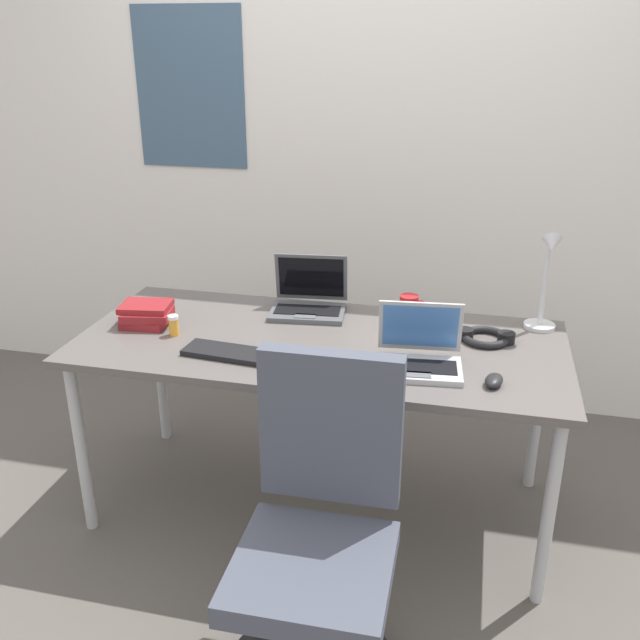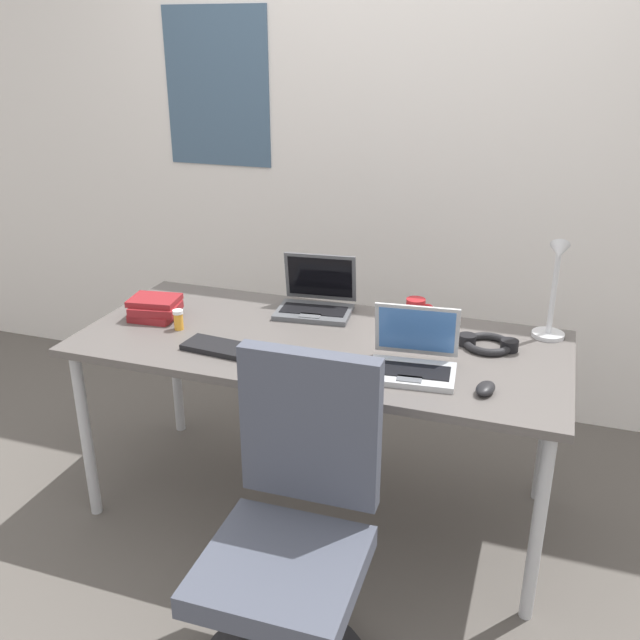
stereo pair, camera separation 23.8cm
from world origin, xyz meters
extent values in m
plane|color=#56514C|center=(0.00, 0.00, 0.00)|extent=(12.00, 12.00, 0.00)
cube|color=silver|center=(0.00, 1.10, 1.30)|extent=(6.00, 0.12, 2.60)
cube|color=#3F5972|center=(-0.90, 1.04, 1.55)|extent=(0.56, 0.01, 0.76)
cube|color=#595451|center=(0.00, 0.00, 0.72)|extent=(1.80, 0.80, 0.03)
cylinder|color=#B2B5BA|center=(-0.84, -0.34, 0.35)|extent=(0.04, 0.04, 0.71)
cylinder|color=#B2B5BA|center=(0.84, -0.34, 0.35)|extent=(0.04, 0.04, 0.71)
cylinder|color=#B2B5BA|center=(-0.84, 0.34, 0.35)|extent=(0.04, 0.04, 0.71)
cylinder|color=#B2B5BA|center=(0.84, 0.34, 0.35)|extent=(0.04, 0.04, 0.71)
cylinder|color=silver|center=(0.80, 0.31, 0.75)|extent=(0.12, 0.12, 0.02)
cylinder|color=silver|center=(0.80, 0.31, 0.93)|extent=(0.02, 0.02, 0.34)
cylinder|color=silver|center=(0.80, 0.27, 1.10)|extent=(0.01, 0.08, 0.01)
cone|color=silver|center=(0.80, 0.23, 1.10)|extent=(0.07, 0.09, 0.09)
cube|color=#515459|center=(-0.11, 0.23, 0.75)|extent=(0.32, 0.24, 0.02)
cube|color=black|center=(-0.11, 0.23, 0.76)|extent=(0.27, 0.14, 0.00)
cube|color=#595B60|center=(-0.10, 0.17, 0.76)|extent=(0.09, 0.05, 0.00)
cube|color=#515459|center=(-0.12, 0.35, 0.86)|extent=(0.30, 0.08, 0.20)
cube|color=black|center=(-0.12, 0.35, 0.86)|extent=(0.27, 0.06, 0.17)
cube|color=#B7BABC|center=(0.38, -0.18, 0.75)|extent=(0.31, 0.23, 0.02)
cube|color=black|center=(0.38, -0.18, 0.76)|extent=(0.26, 0.13, 0.00)
cube|color=#595B60|center=(0.39, -0.25, 0.76)|extent=(0.08, 0.05, 0.00)
cube|color=#B7BABC|center=(0.37, -0.06, 0.86)|extent=(0.29, 0.08, 0.19)
cube|color=#3F72BF|center=(0.37, -0.07, 0.86)|extent=(0.26, 0.07, 0.16)
cube|color=black|center=(-0.28, -0.21, 0.75)|extent=(0.34, 0.15, 0.02)
ellipsoid|color=black|center=(0.63, -0.22, 0.76)|extent=(0.07, 0.11, 0.03)
cube|color=black|center=(0.32, 0.15, 0.74)|extent=(0.07, 0.14, 0.01)
torus|color=black|center=(0.60, 0.13, 0.75)|extent=(0.18, 0.18, 0.03)
cylinder|color=black|center=(0.52, 0.13, 0.76)|extent=(0.06, 0.06, 0.04)
cylinder|color=black|center=(0.67, 0.13, 0.76)|extent=(0.06, 0.06, 0.04)
cylinder|color=gold|center=(-0.55, -0.08, 0.77)|extent=(0.04, 0.04, 0.06)
cylinder|color=white|center=(-0.55, -0.08, 0.81)|extent=(0.04, 0.04, 0.01)
cube|color=maroon|center=(-0.69, -0.02, 0.75)|extent=(0.18, 0.15, 0.03)
cube|color=maroon|center=(-0.69, -0.02, 0.79)|extent=(0.21, 0.17, 0.03)
cube|color=maroon|center=(-0.70, 0.00, 0.81)|extent=(0.21, 0.17, 0.02)
cylinder|color=#B21E23|center=(0.29, 0.31, 0.78)|extent=(0.08, 0.08, 0.09)
torus|color=#B21E23|center=(0.34, 0.31, 0.79)|extent=(0.05, 0.01, 0.05)
cylinder|color=#A5A8AD|center=(0.17, -0.83, 0.21)|extent=(0.05, 0.05, 0.34)
cube|color=#474C5B|center=(0.17, -0.83, 0.42)|extent=(0.45, 0.45, 0.07)
cube|color=#474C5B|center=(0.17, -0.58, 0.73)|extent=(0.42, 0.07, 0.48)
camera|label=1|loc=(0.54, -2.31, 1.79)|focal=39.13mm
camera|label=2|loc=(0.77, -2.24, 1.79)|focal=39.13mm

